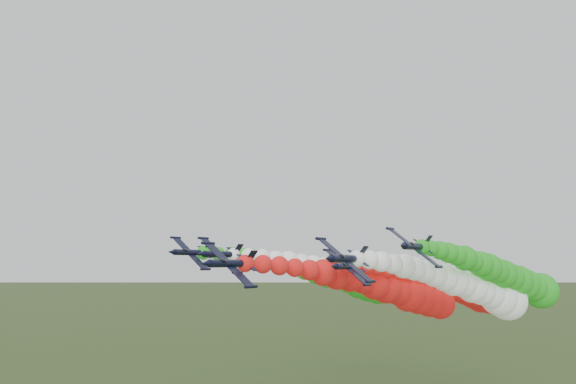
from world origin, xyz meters
name	(u,v)px	position (x,y,z in m)	size (l,w,h in m)	color
jet_lead	(398,291)	(-0.63, 39.63, 30.12)	(14.28, 73.02, 14.87)	black
jet_inner_left	(370,282)	(-12.49, 53.62, 31.35)	(14.57, 73.31, 15.16)	black
jet_inner_right	(479,290)	(12.15, 50.33, 30.23)	(15.18, 73.92, 15.77)	black
jet_outer_left	(342,280)	(-21.50, 57.72, 31.61)	(14.77, 73.51, 15.36)	black
jet_outer_right	(513,279)	(16.88, 60.31, 32.33)	(15.06, 73.80, 15.65)	black
jet_trail	(457,290)	(4.18, 63.86, 29.61)	(14.25, 72.99, 14.84)	black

